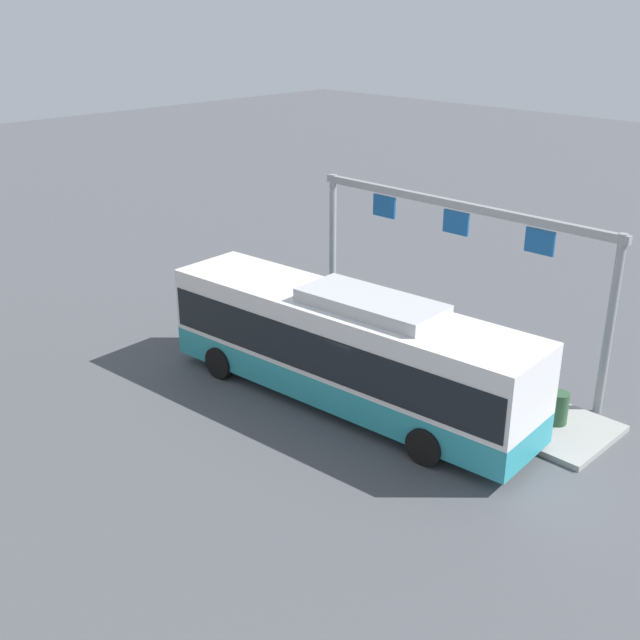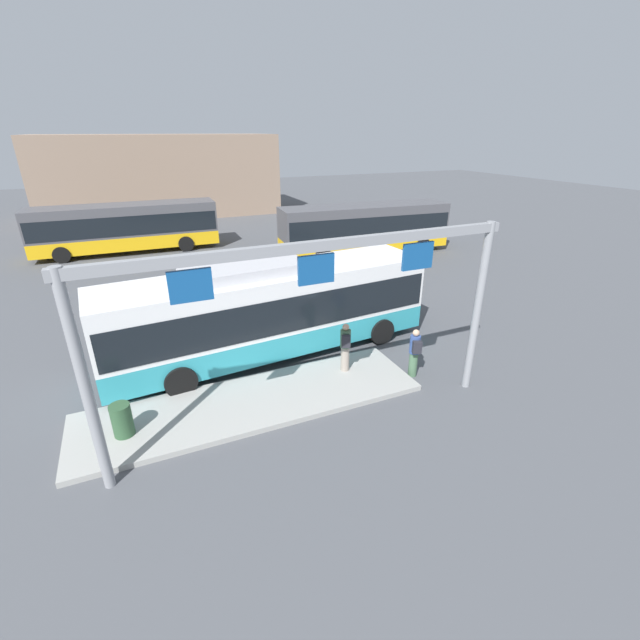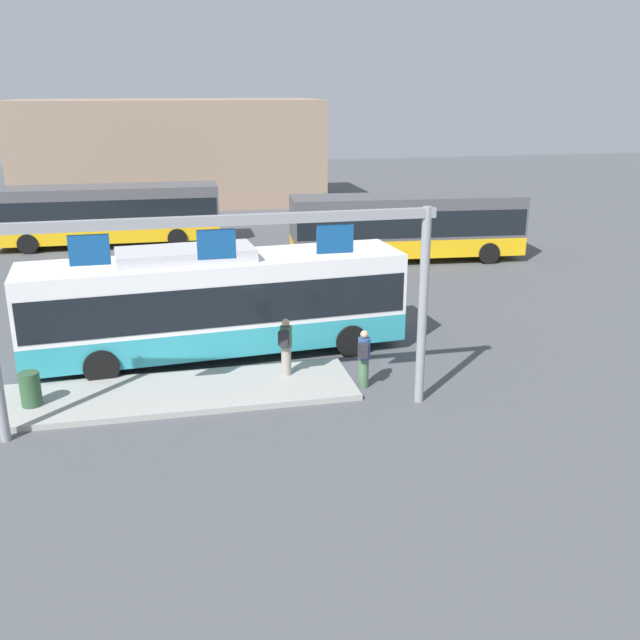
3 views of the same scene
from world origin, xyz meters
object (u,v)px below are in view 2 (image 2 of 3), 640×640
(person_boarding, at_px, (414,352))
(trash_bin, at_px, (122,420))
(bus_main, at_px, (271,307))
(bus_background_right, at_px, (365,226))
(bus_background_left, at_px, (126,225))
(person_waiting_near, at_px, (345,346))

(person_boarding, xyz_separation_m, trash_bin, (-8.76, 0.40, -0.28))
(person_boarding, bearing_deg, trash_bin, 108.93)
(bus_main, xyz_separation_m, trash_bin, (-5.05, -2.99, -1.20))
(bus_background_right, distance_m, person_boarding, 15.64)
(bus_background_left, relative_size, trash_bin, 12.66)
(bus_background_right, relative_size, person_waiting_near, 6.68)
(bus_background_left, xyz_separation_m, bus_background_right, (14.09, -6.51, -0.00))
(bus_main, distance_m, bus_background_left, 17.96)
(person_waiting_near, bearing_deg, trash_bin, 119.40)
(bus_background_left, relative_size, person_waiting_near, 6.82)
(person_boarding, distance_m, trash_bin, 8.77)
(person_waiting_near, height_order, trash_bin, person_waiting_near)
(person_waiting_near, bearing_deg, bus_background_right, -7.16)
(bus_background_left, height_order, bus_background_right, same)
(bus_background_left, bearing_deg, bus_main, 104.85)
(person_boarding, bearing_deg, bus_background_left, 42.31)
(bus_main, xyz_separation_m, bus_background_right, (9.90, 10.95, -0.03))
(bus_background_right, bearing_deg, bus_background_left, 159.93)
(person_boarding, xyz_separation_m, person_waiting_near, (-2.00, 0.99, 0.16))
(bus_main, relative_size, bus_background_right, 1.04)
(person_waiting_near, bearing_deg, bus_main, 59.90)
(person_boarding, bearing_deg, bus_background_right, -1.79)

